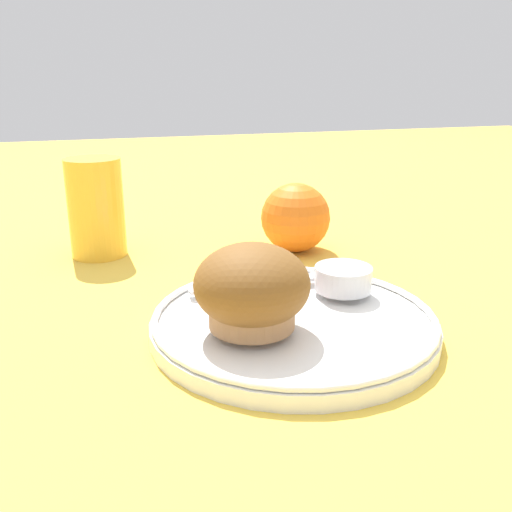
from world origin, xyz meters
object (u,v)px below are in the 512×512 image
muffin (252,289)px  butter_knife (283,280)px  orange_fruit (296,218)px  juice_glass (96,208)px

muffin → butter_knife: bearing=56.5°
muffin → orange_fruit: 0.27m
butter_knife → orange_fruit: orange_fruit is taller
muffin → orange_fruit: bearing=62.0°
butter_knife → juice_glass: (-0.17, 0.20, 0.04)m
muffin → butter_knife: (0.06, 0.09, -0.03)m
muffin → orange_fruit: size_ratio=1.09×
butter_knife → orange_fruit: (0.07, 0.15, 0.02)m
butter_knife → juice_glass: size_ratio=1.58×
muffin → juice_glass: 0.31m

